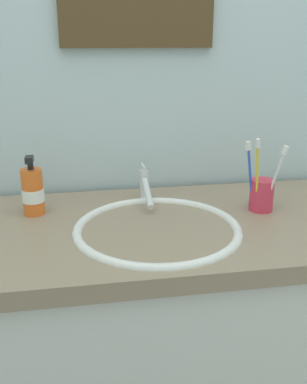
{
  "coord_description": "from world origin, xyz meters",
  "views": [
    {
      "loc": [
        -0.18,
        -1.04,
        1.28
      ],
      "look_at": [
        -0.0,
        -0.01,
        0.91
      ],
      "focal_mm": 41.1,
      "sensor_mm": 36.0,
      "label": 1
    }
  ],
  "objects_px": {
    "faucet": "(144,188)",
    "soap_dispenser": "(33,192)",
    "toothbrush_blue": "(250,171)",
    "toothbrush_cup": "(261,195)",
    "toothbrush_white": "(276,175)",
    "toothbrush_yellow": "(257,171)"
  },
  "relations": [
    {
      "from": "faucet",
      "to": "soap_dispenser",
      "type": "height_order",
      "value": "soap_dispenser"
    },
    {
      "from": "toothbrush_blue",
      "to": "faucet",
      "type": "bearing_deg",
      "value": 157.6
    },
    {
      "from": "faucet",
      "to": "toothbrush_cup",
      "type": "height_order",
      "value": "faucet"
    },
    {
      "from": "toothbrush_white",
      "to": "faucet",
      "type": "bearing_deg",
      "value": 156.16
    },
    {
      "from": "soap_dispenser",
      "to": "toothbrush_cup",
      "type": "bearing_deg",
      "value": -7.15
    },
    {
      "from": "toothbrush_blue",
      "to": "toothbrush_yellow",
      "type": "distance_m",
      "value": 0.03
    },
    {
      "from": "toothbrush_yellow",
      "to": "toothbrush_white",
      "type": "bearing_deg",
      "value": -9.69
    },
    {
      "from": "toothbrush_yellow",
      "to": "soap_dispenser",
      "type": "height_order",
      "value": "toothbrush_yellow"
    },
    {
      "from": "faucet",
      "to": "soap_dispenser",
      "type": "xyz_separation_m",
      "value": [
        -0.31,
        -0.03,
        0.02
      ]
    },
    {
      "from": "toothbrush_blue",
      "to": "toothbrush_yellow",
      "type": "relative_size",
      "value": 0.93
    },
    {
      "from": "toothbrush_cup",
      "to": "toothbrush_yellow",
      "type": "bearing_deg",
      "value": -138.18
    },
    {
      "from": "faucet",
      "to": "toothbrush_blue",
      "type": "relative_size",
      "value": 0.85
    },
    {
      "from": "toothbrush_cup",
      "to": "soap_dispenser",
      "type": "bearing_deg",
      "value": 172.85
    },
    {
      "from": "faucet",
      "to": "toothbrush_cup",
      "type": "bearing_deg",
      "value": -19.63
    },
    {
      "from": "toothbrush_cup",
      "to": "toothbrush_yellow",
      "type": "relative_size",
      "value": 0.43
    },
    {
      "from": "soap_dispenser",
      "to": "toothbrush_white",
      "type": "bearing_deg",
      "value": -10.03
    },
    {
      "from": "toothbrush_blue",
      "to": "toothbrush_yellow",
      "type": "bearing_deg",
      "value": -70.1
    },
    {
      "from": "faucet",
      "to": "toothbrush_blue",
      "type": "height_order",
      "value": "toothbrush_blue"
    },
    {
      "from": "faucet",
      "to": "toothbrush_blue",
      "type": "xyz_separation_m",
      "value": [
        0.27,
        -0.11,
        0.07
      ]
    },
    {
      "from": "faucet",
      "to": "toothbrush_white",
      "type": "relative_size",
      "value": 0.87
    },
    {
      "from": "faucet",
      "to": "toothbrush_yellow",
      "type": "xyz_separation_m",
      "value": [
        0.28,
        -0.14,
        0.08
      ]
    },
    {
      "from": "toothbrush_yellow",
      "to": "faucet",
      "type": "bearing_deg",
      "value": 153.9
    }
  ]
}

